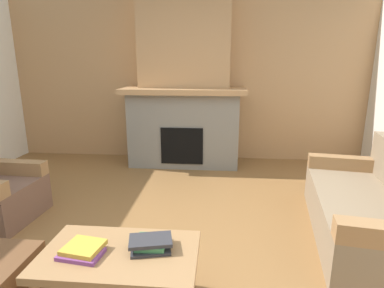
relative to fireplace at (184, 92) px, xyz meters
The scene contains 7 objects.
ground 2.87m from the fireplace, 90.00° to the right, with size 9.00×9.00×0.00m, color brown.
wall_back_wood_panel 0.42m from the fireplace, 90.00° to the left, with size 6.00×0.12×2.70m, color tan.
fireplace is the anchor object (origin of this frame).
couch 3.06m from the fireplace, 47.70° to the right, with size 1.11×1.91×0.85m.
coffee_table 3.32m from the fireplace, 91.12° to the right, with size 1.00×0.60×0.43m.
book_stack_near_edge 3.36m from the fireplace, 94.95° to the right, with size 0.28×0.26×0.06m.
book_stack_center 3.25m from the fireplace, 87.66° to the right, with size 0.31×0.26×0.07m.
Camera 1 is at (0.55, -2.31, 1.59)m, focal length 29.17 mm.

